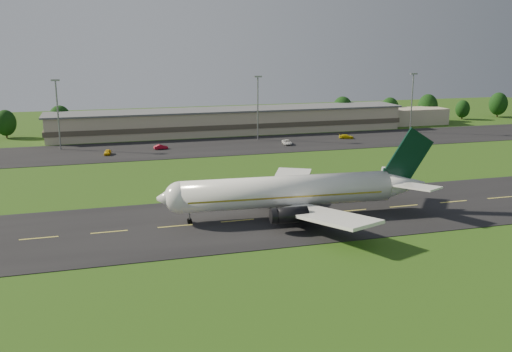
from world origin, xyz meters
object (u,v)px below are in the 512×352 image
object	(u,v)px
airliner	(291,192)
light_mast_centre	(258,100)
service_vehicle_c	(287,142)
service_vehicle_b	(161,147)
light_mast_west	(57,106)
service_vehicle_a	(108,152)
light_mast_east	(412,96)
terminal	(249,121)
service_vehicle_d	(346,137)

from	to	relation	value
airliner	light_mast_centre	distance (m)	82.24
service_vehicle_c	airliner	bearing A→B (deg)	-102.94
light_mast_centre	service_vehicle_c	distance (m)	17.25
airliner	service_vehicle_b	world-z (taller)	airliner
airliner	light_mast_centre	world-z (taller)	light_mast_centre
light_mast_centre	light_mast_west	bearing A→B (deg)	180.00
airliner	service_vehicle_c	distance (m)	73.08
light_mast_west	service_vehicle_a	bearing A→B (deg)	-43.21
light_mast_west	service_vehicle_b	distance (m)	31.61
light_mast_east	light_mast_west	bearing A→B (deg)	180.00
light_mast_west	service_vehicle_b	size ratio (longest dim) A/B	5.05
service_vehicle_a	light_mast_west	bearing A→B (deg)	146.66
terminal	light_mast_centre	size ratio (longest dim) A/B	7.13
terminal	light_mast_west	world-z (taller)	light_mast_west
service_vehicle_a	service_vehicle_b	bearing A→B (deg)	25.34
light_mast_west	light_mast_centre	size ratio (longest dim) A/B	1.00
terminal	airliner	bearing A→B (deg)	-100.83
light_mast_west	light_mast_centre	world-z (taller)	same
service_vehicle_d	service_vehicle_c	bearing A→B (deg)	123.60
service_vehicle_b	service_vehicle_c	size ratio (longest dim) A/B	0.77
service_vehicle_c	terminal	bearing A→B (deg)	105.55
light_mast_centre	service_vehicle_b	xyz separation A→B (m)	(-31.84, -7.95, -11.97)
terminal	light_mast_centre	bearing A→B (deg)	-94.95
service_vehicle_d	service_vehicle_a	bearing A→B (deg)	115.89
airliner	light_mast_centre	size ratio (longest dim) A/B	2.52
light_mast_centre	terminal	bearing A→B (deg)	85.05
terminal	service_vehicle_a	xyz separation A→B (m)	(-48.46, -28.34, -3.18)
terminal	light_mast_west	distance (m)	64.10
airliner	service_vehicle_d	bearing A→B (deg)	62.12
terminal	service_vehicle_c	world-z (taller)	terminal
service_vehicle_b	service_vehicle_c	xyz separation A→B (m)	(38.00, -2.90, 0.06)
light_mast_east	service_vehicle_b	bearing A→B (deg)	-174.77
terminal	light_mast_east	world-z (taller)	light_mast_east
light_mast_east	service_vehicle_c	distance (m)	51.43
service_vehicle_a	service_vehicle_d	xyz separation A→B (m)	(75.24, 6.14, -0.03)
airliner	service_vehicle_a	world-z (taller)	airliner
airliner	service_vehicle_b	bearing A→B (deg)	105.14
light_mast_west	light_mast_east	bearing A→B (deg)	0.00
service_vehicle_b	service_vehicle_d	xyz separation A→B (m)	(60.02, 1.93, 0.02)
light_mast_east	terminal	bearing A→B (deg)	163.20
terminal	service_vehicle_b	distance (m)	41.20
service_vehicle_a	service_vehicle_d	size ratio (longest dim) A/B	0.89
light_mast_west	service_vehicle_c	size ratio (longest dim) A/B	3.91
light_mast_west	service_vehicle_d	distance (m)	89.19
terminal	service_vehicle_a	bearing A→B (deg)	-149.68
light_mast_centre	service_vehicle_d	size ratio (longest dim) A/B	4.35
light_mast_west	airliner	bearing A→B (deg)	-61.77
terminal	light_mast_west	xyz separation A→B (m)	(-61.40, -16.18, 8.75)
service_vehicle_b	service_vehicle_d	size ratio (longest dim) A/B	0.86
light_mast_east	service_vehicle_d	world-z (taller)	light_mast_east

